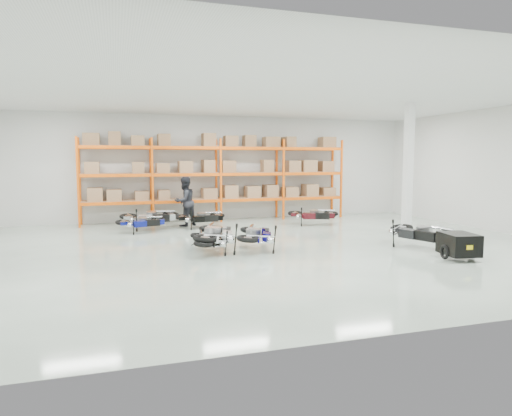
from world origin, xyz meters
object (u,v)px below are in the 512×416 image
object	(u,v)px
moto_back_c	(201,215)
trailer	(459,244)
moto_back_a	(142,219)
person_back	(185,201)
moto_back_d	(313,212)
moto_touring_right	(420,228)
moto_back_b	(150,214)
moto_silver_left	(217,230)
moto_black_far_left	(208,236)
moto_blue_centre	(257,231)

from	to	relation	value
moto_back_c	trailer	bearing A→B (deg)	-146.77
moto_back_a	person_back	size ratio (longest dim) A/B	0.80
moto_back_c	moto_back_d	xyz separation A→B (m)	(4.47, -0.51, 0.01)
moto_touring_right	moto_back_c	xyz separation A→B (m)	(-5.47, 5.92, -0.07)
moto_back_b	moto_touring_right	bearing A→B (deg)	-130.94
moto_silver_left	moto_back_d	distance (m)	6.32
moto_touring_right	trailer	xyz separation A→B (m)	(0.00, -1.60, -0.19)
moto_back_c	person_back	distance (m)	0.98
moto_silver_left	moto_touring_right	xyz separation A→B (m)	(5.84, -1.35, -0.02)
moto_back_b	moto_back_d	distance (m)	6.40
trailer	moto_back_d	size ratio (longest dim) A/B	0.96
moto_touring_right	moto_back_a	size ratio (longest dim) A/B	1.24
moto_touring_right	trailer	size ratio (longest dim) A/B	1.16
trailer	moto_back_a	distance (m)	10.42
moto_silver_left	person_back	size ratio (longest dim) A/B	1.03
moto_silver_left	moto_back_d	world-z (taller)	moto_silver_left
moto_back_a	person_back	bearing A→B (deg)	-68.31
moto_touring_right	moto_back_a	world-z (taller)	moto_touring_right
moto_black_far_left	trailer	bearing A→B (deg)	161.93
moto_touring_right	moto_back_d	distance (m)	5.50
trailer	moto_back_d	world-z (taller)	moto_back_d
moto_black_far_left	moto_back_a	world-z (taller)	moto_black_far_left
moto_silver_left	moto_back_c	xyz separation A→B (m)	(0.37, 4.57, -0.10)
moto_black_far_left	moto_back_a	xyz separation A→B (m)	(-1.55, 4.38, -0.01)
person_back	moto_back_a	bearing A→B (deg)	0.86
trailer	moto_back_b	xyz separation A→B (m)	(-7.35, 7.84, 0.19)
moto_touring_right	person_back	size ratio (longest dim) A/B	0.99
moto_blue_centre	person_back	bearing A→B (deg)	-57.96
moto_back_b	moto_silver_left	bearing A→B (deg)	-163.46
moto_back_b	moto_back_c	bearing A→B (deg)	-100.17
trailer	moto_back_c	bearing A→B (deg)	136.02
trailer	person_back	distance (m)	10.19
moto_blue_centre	moto_silver_left	distance (m)	1.16
moto_back_a	moto_black_far_left	bearing A→B (deg)	-173.63
moto_blue_centre	trailer	distance (m)	5.44
moto_blue_centre	person_back	size ratio (longest dim) A/B	0.94
moto_back_a	moto_back_b	xyz separation A→B (m)	(0.34, 0.79, 0.11)
moto_back_b	moto_back_a	bearing A→B (deg)	156.52
moto_touring_right	moto_blue_centre	bearing A→B (deg)	148.55
moto_touring_right	moto_back_b	bearing A→B (deg)	121.80
moto_blue_centre	moto_black_far_left	world-z (taller)	moto_blue_centre
moto_blue_centre	moto_back_b	size ratio (longest dim) A/B	0.96
moto_back_d	person_back	xyz separation A→B (m)	(-4.97, 1.22, 0.45)
moto_silver_left	person_back	bearing A→B (deg)	-72.58
moto_touring_right	moto_back_c	size ratio (longest dim) A/B	1.14
moto_touring_right	moto_back_a	distance (m)	9.42
trailer	moto_back_c	distance (m)	9.30
moto_blue_centre	person_back	world-z (taller)	person_back
trailer	person_back	world-z (taller)	person_back
moto_back_d	moto_blue_centre	bearing A→B (deg)	160.32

